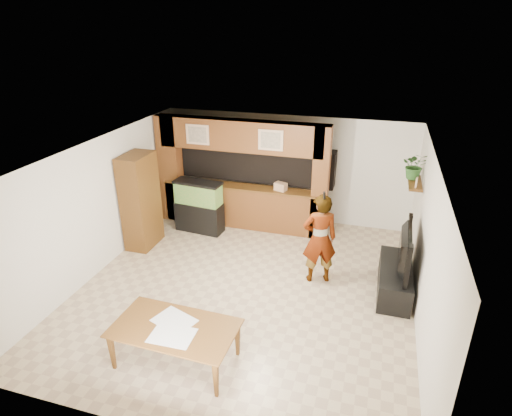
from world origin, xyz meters
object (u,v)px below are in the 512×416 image
(aquarium, at_px, (199,207))
(person, at_px, (320,239))
(pantry_cabinet, at_px, (140,201))
(dining_table, at_px, (175,346))
(television, at_px, (399,248))

(aquarium, xyz_separation_m, person, (3.01, -1.31, 0.28))
(pantry_cabinet, bearing_deg, dining_table, -53.72)
(television, bearing_deg, pantry_cabinet, 88.22)
(person, relative_size, dining_table, 1.00)
(dining_table, bearing_deg, aquarium, 110.32)
(pantry_cabinet, height_order, person, pantry_cabinet)
(television, xyz_separation_m, person, (-1.42, -0.01, -0.03))
(television, relative_size, person, 0.78)
(aquarium, relative_size, dining_table, 0.70)
(person, distance_m, dining_table, 3.28)
(aquarium, bearing_deg, pantry_cabinet, -127.89)
(television, distance_m, person, 1.42)
(aquarium, height_order, television, television)
(aquarium, bearing_deg, person, -17.90)
(aquarium, relative_size, television, 0.89)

